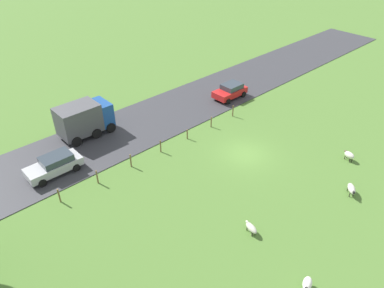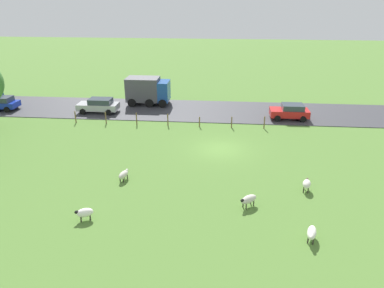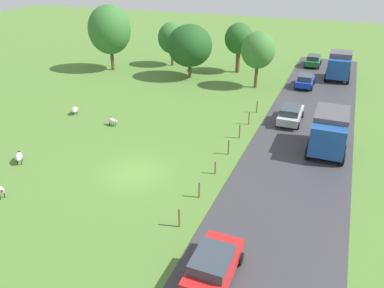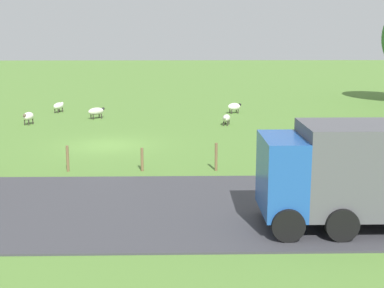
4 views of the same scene
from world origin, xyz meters
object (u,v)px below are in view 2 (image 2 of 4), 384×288
object	(u,v)px
sheep_3	(312,233)
car_1	(99,105)
truck_1	(148,90)
sheep_4	(124,174)
sheep_2	(85,213)
sheep_0	(249,199)
car_0	(0,103)
sheep_1	(307,184)
car_2	(290,111)

from	to	relation	value
sheep_3	car_1	bearing A→B (deg)	42.01
truck_1	sheep_4	bearing A→B (deg)	-173.72
truck_1	sheep_2	bearing A→B (deg)	-177.39
sheep_0	truck_1	xyz separation A→B (m)	(21.24, 10.64, 1.26)
car_0	sheep_4	bearing A→B (deg)	-129.31
sheep_1	truck_1	size ratio (longest dim) A/B	0.22
sheep_2	truck_1	distance (m)	23.57
sheep_2	sheep_1	bearing A→B (deg)	-71.48
sheep_4	car_1	size ratio (longest dim) A/B	0.27
sheep_3	sheep_4	size ratio (longest dim) A/B	1.10
sheep_4	car_0	bearing A→B (deg)	50.69
sheep_0	car_0	world-z (taller)	car_0
truck_1	sheep_1	bearing A→B (deg)	-142.40
car_0	car_1	distance (m)	11.39
car_0	car_2	xyz separation A→B (m)	(-0.34, -32.06, 0.03)
sheep_3	sheep_2	bearing A→B (deg)	86.64
sheep_2	car_0	distance (m)	26.30
sheep_2	car_1	xyz separation A→B (m)	(19.90, 5.86, 0.38)
sheep_0	car_0	xyz separation A→B (m)	(17.58, 26.82, 0.33)
sheep_0	car_1	bearing A→B (deg)	41.19
sheep_0	car_2	size ratio (longest dim) A/B	0.31
sheep_1	sheep_4	xyz separation A→B (m)	(0.39, 12.57, -0.09)
sheep_0	sheep_1	size ratio (longest dim) A/B	1.10
sheep_4	car_2	xyz separation A→B (m)	(14.58, -13.84, 0.44)
sheep_4	car_2	bearing A→B (deg)	-43.51
sheep_1	sheep_3	distance (m)	5.34
sheep_3	sheep_4	world-z (taller)	sheep_3
car_0	car_2	size ratio (longest dim) A/B	1.02
car_0	car_2	world-z (taller)	car_2
sheep_2	truck_1	world-z (taller)	truck_1
sheep_1	truck_1	world-z (taller)	truck_1
sheep_2	car_1	size ratio (longest dim) A/B	0.25
sheep_4	sheep_2	bearing A→B (deg)	168.84
sheep_0	car_2	xyz separation A→B (m)	(17.24, -5.24, 0.36)
sheep_4	car_0	world-z (taller)	car_0
sheep_0	sheep_4	distance (m)	9.00
sheep_1	car_0	xyz separation A→B (m)	(15.31, 30.79, 0.31)
sheep_0	sheep_1	bearing A→B (deg)	-60.30
sheep_3	car_1	world-z (taller)	car_1
car_1	car_2	distance (m)	20.67
sheep_2	car_0	xyz separation A→B (m)	(19.85, 17.25, 0.36)
sheep_3	sheep_4	xyz separation A→B (m)	(5.68, 11.77, -0.04)
car_2	sheep_1	bearing A→B (deg)	175.13
sheep_0	sheep_1	xyz separation A→B (m)	(2.26, -3.97, 0.02)
truck_1	car_1	world-z (taller)	truck_1
sheep_1	truck_1	xyz separation A→B (m)	(18.98, 14.61, 1.24)
sheep_3	sheep_4	bearing A→B (deg)	64.25
car_1	sheep_4	bearing A→B (deg)	-155.48
sheep_1	truck_1	distance (m)	23.98
sheep_1	car_1	bearing A→B (deg)	51.62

